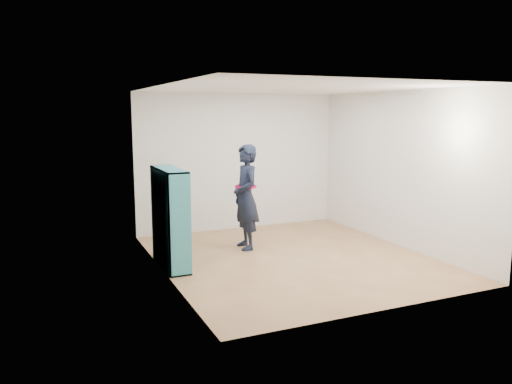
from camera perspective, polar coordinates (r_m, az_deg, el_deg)
name	(u,v)px	position (r m, az deg, el deg)	size (l,w,h in m)	color
floor	(293,258)	(7.85, 4.25, -7.53)	(4.50, 4.50, 0.00)	#8F6241
ceiling	(295,88)	(7.53, 4.49, 11.79)	(4.50, 4.50, 0.00)	white
wall_left	(164,183)	(6.87, -10.52, 1.06)	(0.02, 4.50, 2.60)	silver
wall_right	(400,169)	(8.70, 16.09, 2.52)	(0.02, 4.50, 2.60)	silver
wall_back	(239,162)	(9.61, -1.97, 3.47)	(4.00, 0.02, 2.60)	silver
wall_front	(390,199)	(5.72, 15.03, -0.73)	(4.00, 0.02, 2.60)	silver
bookshelf	(169,219)	(7.35, -9.94, -3.10)	(0.32, 1.09, 1.45)	teal
person	(246,197)	(8.19, -1.17, -0.57)	(0.45, 0.65, 1.73)	black
smartphone	(236,190)	(8.20, -2.30, 0.24)	(0.03, 0.09, 0.13)	silver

